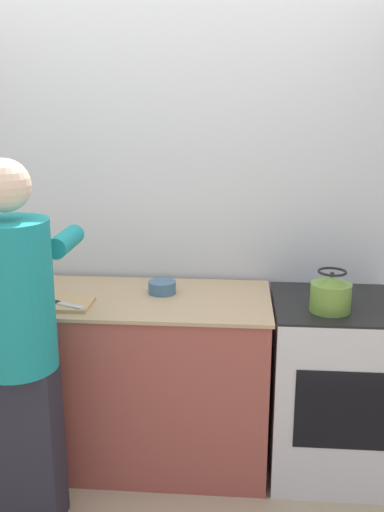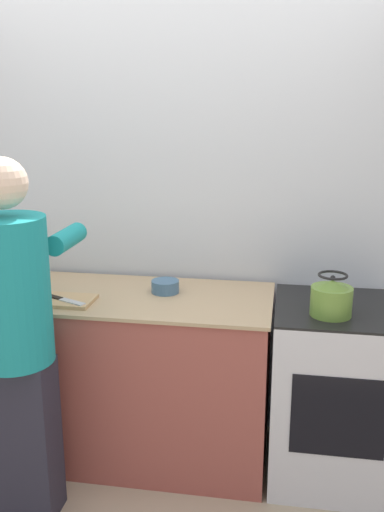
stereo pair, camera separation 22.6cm
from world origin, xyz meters
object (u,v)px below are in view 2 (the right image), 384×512
object	(u,v)px
canister_jar	(14,265)
cutting_board	(57,300)
oven	(333,392)
knife	(64,300)
person	(16,332)
kettle	(331,298)
bowl_prep	(165,286)

from	to	relation	value
canister_jar	cutting_board	bearing A→B (deg)	-40.64
oven	knife	distance (m)	1.43
person	cutting_board	world-z (taller)	person
cutting_board	knife	size ratio (longest dim) A/B	1.57
oven	knife	world-z (taller)	knife
cutting_board	knife	xyz separation A→B (m)	(0.05, -0.02, 0.01)
kettle	canister_jar	bearing A→B (deg)	169.87
oven	bowl_prep	distance (m)	1.01
person	canister_jar	bearing A→B (deg)	116.54
person	canister_jar	xyz separation A→B (m)	(-0.36, 0.71, 0.09)
knife	canister_jar	world-z (taller)	canister_jar
cutting_board	bowl_prep	size ratio (longest dim) A/B	2.54
oven	knife	xyz separation A→B (m)	(-1.34, -0.18, 0.48)
cutting_board	kettle	xyz separation A→B (m)	(1.34, 0.03, 0.08)
kettle	bowl_prep	xyz separation A→B (m)	(-0.83, 0.20, -0.05)
knife	cutting_board	bearing A→B (deg)	179.48
cutting_board	bowl_prep	distance (m)	0.56
oven	bowl_prep	size ratio (longest dim) A/B	6.35
oven	cutting_board	bearing A→B (deg)	-173.71
canister_jar	kettle	bearing A→B (deg)	-10.13
knife	canister_jar	distance (m)	0.58
kettle	bowl_prep	world-z (taller)	kettle
person	knife	size ratio (longest dim) A/B	7.17
oven	canister_jar	distance (m)	1.87
kettle	canister_jar	distance (m)	1.76
bowl_prep	oven	bearing A→B (deg)	-5.14
knife	bowl_prep	size ratio (longest dim) A/B	1.61
knife	kettle	size ratio (longest dim) A/B	1.16
oven	bowl_prep	bearing A→B (deg)	174.86
oven	canister_jar	bearing A→B (deg)	174.02
person	bowl_prep	world-z (taller)	person
cutting_board	knife	distance (m)	0.05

